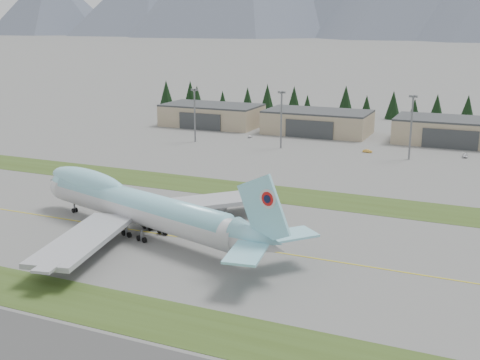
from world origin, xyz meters
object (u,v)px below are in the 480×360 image
at_px(service_vehicle_b, 367,153).
at_px(boeing_747_freighter, 138,206).
at_px(service_vehicle_a, 250,138).
at_px(hangar_left, 212,115).
at_px(hangar_right, 453,131).
at_px(service_vehicle_c, 465,157).
at_px(hangar_center, 318,122).

bearing_deg(service_vehicle_b, boeing_747_freighter, 166.17).
xyz_separation_m(service_vehicle_a, service_vehicle_b, (55.50, -10.90, 0.00)).
xyz_separation_m(boeing_747_freighter, service_vehicle_b, (31.03, 118.01, -7.12)).
distance_m(hangar_left, service_vehicle_a, 38.20).
bearing_deg(service_vehicle_b, hangar_right, -40.14).
height_order(hangar_right, service_vehicle_a, hangar_right).
bearing_deg(hangar_right, service_vehicle_b, -131.04).
distance_m(boeing_747_freighter, service_vehicle_c, 141.35).
bearing_deg(service_vehicle_a, boeing_747_freighter, -88.50).
height_order(boeing_747_freighter, service_vehicle_c, boeing_747_freighter).
height_order(service_vehicle_a, service_vehicle_b, service_vehicle_b).
distance_m(service_vehicle_a, service_vehicle_b, 56.56).
distance_m(hangar_center, service_vehicle_a, 34.09).
relative_size(hangar_center, service_vehicle_a, 14.86).
distance_m(hangar_right, service_vehicle_a, 87.97).
xyz_separation_m(hangar_right, service_vehicle_a, (-84.80, -22.76, -5.39)).
distance_m(hangar_center, service_vehicle_c, 72.71).
bearing_deg(hangar_center, service_vehicle_c, -22.38).
xyz_separation_m(boeing_747_freighter, service_vehicle_c, (67.37, 124.06, -7.12)).
xyz_separation_m(hangar_left, service_vehicle_c, (122.05, -27.61, -5.39)).
xyz_separation_m(service_vehicle_b, service_vehicle_c, (36.34, 6.05, 0.00)).
bearing_deg(hangar_right, service_vehicle_a, -164.98).
relative_size(hangar_left, hangar_center, 1.00).
height_order(service_vehicle_b, service_vehicle_c, service_vehicle_c).
bearing_deg(service_vehicle_c, hangar_left, 164.15).
height_order(hangar_left, service_vehicle_b, hangar_left).
bearing_deg(hangar_center, hangar_right, 0.00).
relative_size(hangar_center, service_vehicle_c, 10.48).
bearing_deg(service_vehicle_c, boeing_747_freighter, -121.61).
distance_m(service_vehicle_a, service_vehicle_c, 91.98).
distance_m(boeing_747_freighter, hangar_center, 151.68).
height_order(hangar_center, hangar_right, same).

